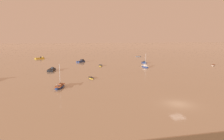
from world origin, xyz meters
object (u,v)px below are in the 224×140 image
rowboat_moored_0 (101,66)px  motorboat_moored_5 (41,58)px  motorboat_moored_0 (52,70)px  rowboat_moored_3 (213,65)px  rowboat_moored_2 (138,56)px  motorboat_moored_1 (82,61)px  sailboat_moored_1 (145,67)px  motorboat_moored_3 (144,63)px  sailboat_moored_0 (60,87)px  rowboat_moored_1 (91,78)px

rowboat_moored_0 → motorboat_moored_5: size_ratio=0.69×
motorboat_moored_0 → rowboat_moored_3: motorboat_moored_0 is taller
motorboat_moored_0 → rowboat_moored_2: 66.13m
motorboat_moored_1 → rowboat_moored_2: 41.93m
motorboat_moored_0 → sailboat_moored_1: (36.44, 1.09, -0.01)m
motorboat_moored_0 → motorboat_moored_1: size_ratio=1.20×
motorboat_moored_3 → rowboat_moored_2: bearing=171.4°
motorboat_moored_3 → sailboat_moored_1: bearing=-13.9°
motorboat_moored_1 → rowboat_moored_2: size_ratio=1.41×
motorboat_moored_0 → sailboat_moored_0: bearing=-162.5°
rowboat_moored_3 → motorboat_moored_5: (-76.87, 43.79, 0.13)m
rowboat_moored_0 → motorboat_moored_1: size_ratio=0.81×
rowboat_moored_2 → motorboat_moored_5: (-58.35, -0.82, 0.12)m
sailboat_moored_0 → motorboat_moored_3: 54.09m
sailboat_moored_0 → sailboat_moored_1: 42.86m
rowboat_moored_1 → sailboat_moored_0: (-8.65, -9.50, 0.14)m
rowboat_moored_1 → rowboat_moored_3: bearing=-87.5°
motorboat_moored_0 → rowboat_moored_1: motorboat_moored_0 is taller
motorboat_moored_0 → motorboat_moored_3: (40.65, 12.89, -0.02)m
rowboat_moored_1 → sailboat_moored_0: bearing=122.6°
rowboat_moored_1 → motorboat_moored_1: bearing=-14.7°
rowboat_moored_0 → sailboat_moored_0: (-15.35, -35.12, 0.09)m
rowboat_moored_0 → motorboat_moored_1: motorboat_moored_1 is taller
rowboat_moored_0 → rowboat_moored_2: 46.81m
rowboat_moored_2 → sailboat_moored_0: bearing=56.8°
motorboat_moored_5 → sailboat_moored_0: bearing=-110.6°
motorboat_moored_0 → rowboat_moored_2: bearing=-38.3°
sailboat_moored_0 → rowboat_moored_3: (63.42, 26.82, -0.12)m
rowboat_moored_1 → rowboat_moored_3: rowboat_moored_3 is taller
motorboat_moored_0 → sailboat_moored_1: sailboat_moored_1 is taller
motorboat_moored_0 → motorboat_moored_5: motorboat_moored_0 is taller
rowboat_moored_2 → rowboat_moored_0: bearing=49.9°
rowboat_moored_0 → motorboat_moored_3: motorboat_moored_3 is taller
motorboat_moored_5 → motorboat_moored_0: bearing=-109.0°
motorboat_moored_3 → motorboat_moored_1: bearing=-105.7°
rowboat_moored_1 → motorboat_moored_3: bearing=-58.0°
rowboat_moored_1 → sailboat_moored_1: size_ratio=0.51×
rowboat_moored_0 → motorboat_moored_3: size_ratio=0.92×
rowboat_moored_2 → motorboat_moored_5: size_ratio=0.61×
motorboat_moored_0 → motorboat_moored_5: 44.86m
rowboat_moored_1 → sailboat_moored_1: bearing=-67.5°
rowboat_moored_3 → rowboat_moored_2: bearing=71.6°
motorboat_moored_5 → sailboat_moored_1: 62.79m
motorboat_moored_0 → motorboat_moored_3: 42.64m
sailboat_moored_0 → motorboat_moored_5: sailboat_moored_0 is taller
motorboat_moored_1 → rowboat_moored_1: (0.28, -41.34, -0.18)m
motorboat_moored_0 → rowboat_moored_2: size_ratio=1.69×
sailboat_moored_1 → motorboat_moored_0: bearing=-92.1°
sailboat_moored_0 → motorboat_moored_0: bearing=22.0°
rowboat_moored_0 → rowboat_moored_2: bearing=-32.3°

